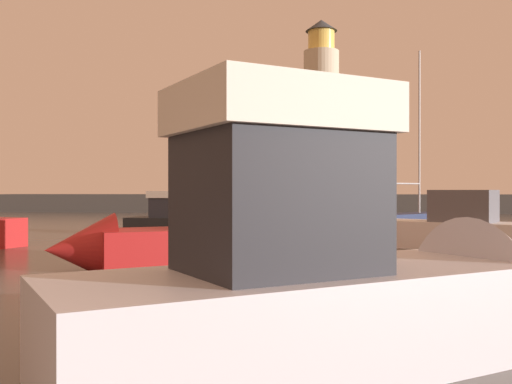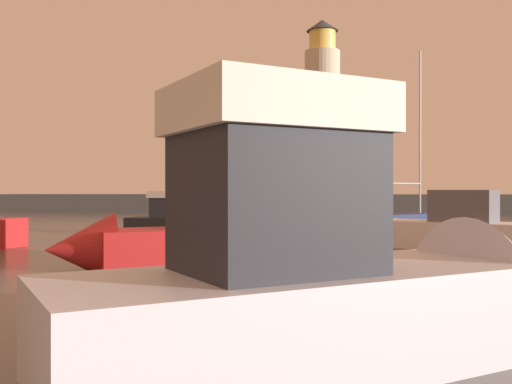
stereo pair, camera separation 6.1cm
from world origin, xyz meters
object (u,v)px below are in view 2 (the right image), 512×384
object	(u,v)px
motorboat_1	(196,221)
sailboat_moored	(413,220)
motorboat_3	(371,280)
motorboat_4	(175,238)
motorboat_0	(419,228)
lighthouse	(322,112)

from	to	relation	value
motorboat_1	sailboat_moored	bearing A→B (deg)	24.03
motorboat_1	motorboat_3	distance (m)	22.90
motorboat_4	sailboat_moored	bearing A→B (deg)	60.56
motorboat_0	motorboat_1	size ratio (longest dim) A/B	1.08
lighthouse	motorboat_1	world-z (taller)	lighthouse
sailboat_moored	motorboat_1	bearing A→B (deg)	-155.97
lighthouse	motorboat_4	world-z (taller)	lighthouse
motorboat_1	sailboat_moored	xyz separation A→B (m)	(12.08, 5.38, -0.17)
motorboat_0	lighthouse	bearing A→B (deg)	95.32
motorboat_3	motorboat_4	xyz separation A→B (m)	(-5.04, 9.22, -0.21)
lighthouse	sailboat_moored	world-z (taller)	lighthouse
motorboat_3	sailboat_moored	world-z (taller)	sailboat_moored
motorboat_0	sailboat_moored	world-z (taller)	sailboat_moored
motorboat_0	motorboat_3	distance (m)	16.71
motorboat_0	motorboat_1	xyz separation A→B (m)	(-10.50, 5.48, -0.05)
motorboat_1	motorboat_4	size ratio (longest dim) A/B	0.90
motorboat_4	sailboat_moored	size ratio (longest dim) A/B	0.73
lighthouse	motorboat_0	world-z (taller)	lighthouse
sailboat_moored	motorboat_0	bearing A→B (deg)	-98.25
lighthouse	sailboat_moored	xyz separation A→B (m)	(5.02, -26.10, -10.09)
motorboat_4	lighthouse	bearing A→B (deg)	83.36
motorboat_0	sailboat_moored	size ratio (longest dim) A/B	0.71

